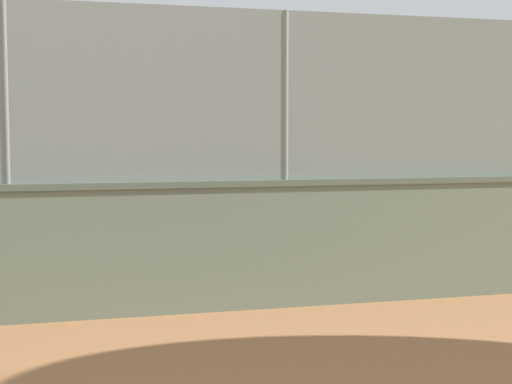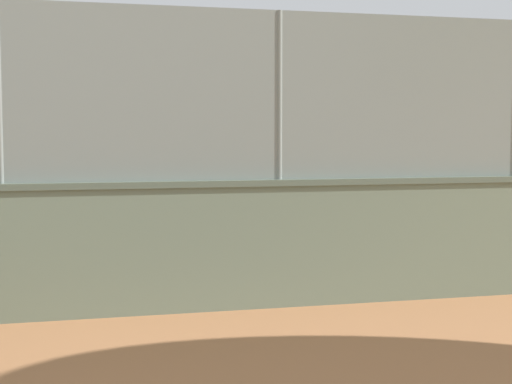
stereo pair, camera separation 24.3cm
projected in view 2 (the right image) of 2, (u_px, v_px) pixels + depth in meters
name	position (u px, v px, depth m)	size (l,w,h in m)	color
ground_plane	(203.00, 213.00, 21.22)	(260.00, 260.00, 0.00)	#A36B42
perimeter_wall	(147.00, 247.00, 9.27)	(24.34, 0.83, 1.65)	slate
fence_panel_on_wall	(145.00, 94.00, 9.12)	(23.92, 0.58, 2.15)	gray
player_foreground_swinging	(109.00, 180.00, 19.79)	(0.97, 0.89, 1.72)	black
player_at_service_line	(237.00, 193.00, 17.56)	(0.84, 0.68, 1.46)	navy
sports_ball	(172.00, 220.00, 18.98)	(0.09, 0.09, 0.09)	orange
courtside_bench	(131.00, 251.00, 11.37)	(1.61, 0.41, 0.87)	#4C6B4C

